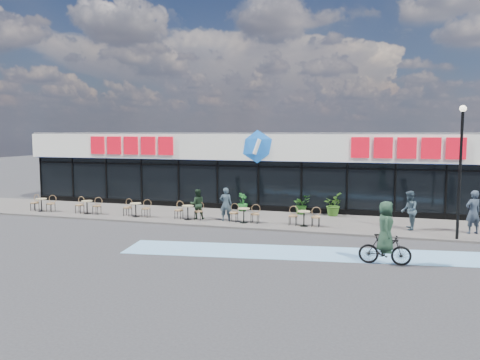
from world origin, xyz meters
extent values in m
plane|color=#28282B|center=(0.00, 0.00, 0.00)|extent=(120.00, 120.00, 0.00)
cube|color=#534E4A|center=(0.00, 4.50, 0.05)|extent=(44.00, 5.00, 0.10)
cube|color=#6598C0|center=(4.00, -1.50, 0.01)|extent=(14.17, 4.13, 0.01)
cube|color=black|center=(0.00, 10.00, 1.50)|extent=(30.00, 6.00, 3.00)
cube|color=white|center=(0.00, 9.85, 3.75)|extent=(30.60, 6.30, 1.50)
cube|color=#47474C|center=(0.00, 10.00, 4.55)|extent=(30.60, 6.30, 0.10)
cube|color=#0D2697|center=(0.00, 6.96, 3.05)|extent=(30.60, 0.08, 0.18)
cube|color=black|center=(0.00, 6.97, 2.65)|extent=(30.00, 0.06, 0.08)
cube|color=black|center=(0.00, 6.98, 0.20)|extent=(30.00, 0.10, 0.40)
cube|color=red|center=(-8.00, 6.70, 3.80)|extent=(5.63, 0.18, 1.10)
cube|color=red|center=(8.00, 6.70, 3.80)|extent=(5.63, 0.18, 1.10)
ellipsoid|color=blue|center=(0.00, 6.70, 3.80)|extent=(1.90, 0.24, 1.90)
cylinder|color=black|center=(-15.00, 6.97, 1.50)|extent=(0.10, 0.10, 3.00)
cylinder|color=black|center=(-12.50, 6.97, 1.50)|extent=(0.10, 0.10, 3.00)
cylinder|color=black|center=(-10.00, 6.97, 1.50)|extent=(0.10, 0.10, 3.00)
cylinder|color=black|center=(-7.50, 6.97, 1.50)|extent=(0.10, 0.10, 3.00)
cylinder|color=black|center=(-5.00, 6.97, 1.50)|extent=(0.10, 0.10, 3.00)
cylinder|color=black|center=(-2.50, 6.97, 1.50)|extent=(0.10, 0.10, 3.00)
cylinder|color=black|center=(0.00, 6.97, 1.50)|extent=(0.10, 0.10, 3.00)
cylinder|color=black|center=(2.50, 6.97, 1.50)|extent=(0.10, 0.10, 3.00)
cylinder|color=black|center=(5.00, 6.97, 1.50)|extent=(0.10, 0.10, 3.00)
cylinder|color=black|center=(7.50, 6.97, 1.50)|extent=(0.10, 0.10, 3.00)
cylinder|color=black|center=(10.00, 6.97, 1.50)|extent=(0.10, 0.10, 3.00)
cylinder|color=black|center=(9.89, 2.30, 2.79)|extent=(0.12, 0.12, 5.38)
sphere|color=#FFF2CC|center=(9.89, 2.30, 5.58)|extent=(0.28, 0.28, 0.28)
cylinder|color=tan|center=(-11.83, 3.13, 0.82)|extent=(0.60, 0.60, 0.04)
cylinder|color=black|center=(-11.83, 3.13, 0.47)|extent=(0.06, 0.06, 0.70)
cylinder|color=black|center=(-11.83, 3.13, 0.11)|extent=(0.40, 0.40, 0.02)
cylinder|color=tan|center=(-8.81, 3.13, 0.82)|extent=(0.60, 0.60, 0.04)
cylinder|color=black|center=(-8.81, 3.13, 0.47)|extent=(0.06, 0.06, 0.70)
cylinder|color=black|center=(-8.81, 3.13, 0.11)|extent=(0.40, 0.40, 0.02)
cylinder|color=tan|center=(-5.80, 3.13, 0.82)|extent=(0.60, 0.60, 0.04)
cylinder|color=black|center=(-5.80, 3.13, 0.47)|extent=(0.06, 0.06, 0.70)
cylinder|color=black|center=(-5.80, 3.13, 0.11)|extent=(0.40, 0.40, 0.02)
cylinder|color=tan|center=(-2.78, 3.13, 0.82)|extent=(0.60, 0.60, 0.04)
cylinder|color=black|center=(-2.78, 3.13, 0.47)|extent=(0.06, 0.06, 0.70)
cylinder|color=black|center=(-2.78, 3.13, 0.11)|extent=(0.40, 0.40, 0.02)
cylinder|color=tan|center=(0.23, 3.13, 0.82)|extent=(0.60, 0.60, 0.04)
cylinder|color=black|center=(0.23, 3.13, 0.47)|extent=(0.06, 0.06, 0.70)
cylinder|color=black|center=(0.23, 3.13, 0.11)|extent=(0.40, 0.40, 0.02)
cylinder|color=tan|center=(3.24, 3.13, 0.82)|extent=(0.60, 0.60, 0.04)
cylinder|color=black|center=(3.24, 3.13, 0.47)|extent=(0.06, 0.06, 0.70)
cylinder|color=black|center=(3.24, 3.13, 0.11)|extent=(0.40, 0.40, 0.02)
imported|color=#154B19|center=(-0.81, 6.50, 0.62)|extent=(0.75, 0.75, 1.04)
imported|color=#1C4714|center=(2.58, 6.46, 0.64)|extent=(1.28, 1.28, 1.08)
imported|color=#2E5718|center=(4.29, 6.45, 0.71)|extent=(1.07, 1.20, 1.23)
imported|color=#2A3942|center=(-0.78, 3.34, 0.96)|extent=(0.69, 0.52, 1.72)
imported|color=black|center=(-2.38, 3.46, 0.89)|extent=(0.93, 0.84, 1.57)
imported|color=#30414B|center=(8.04, 3.74, 1.01)|extent=(0.69, 0.89, 1.82)
imported|color=#2A3441|center=(10.71, 3.61, 1.08)|extent=(0.85, 0.74, 1.95)
imported|color=black|center=(6.91, -2.26, 0.54)|extent=(1.80, 0.54, 1.07)
imported|color=#1C3424|center=(6.91, -2.26, 1.34)|extent=(0.59, 0.89, 1.79)
camera|label=1|loc=(6.59, -19.01, 4.61)|focal=35.00mm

